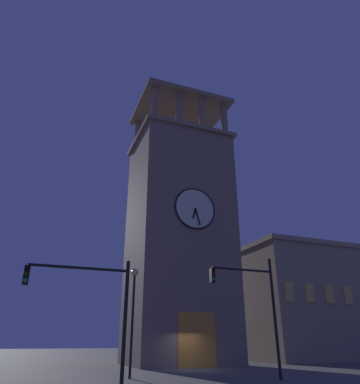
% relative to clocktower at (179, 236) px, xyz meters
% --- Properties ---
extents(ground_plane, '(200.00, 200.00, 0.00)m').
position_rel_clocktower_xyz_m(ground_plane, '(1.10, 5.44, -11.29)').
color(ground_plane, '#56544F').
extents(clocktower, '(9.54, 8.32, 28.85)m').
position_rel_clocktower_xyz_m(clocktower, '(0.00, 0.00, 0.00)').
color(clocktower, gray).
rests_on(clocktower, ground_plane).
extents(adjacent_wing_building, '(17.25, 8.35, 11.81)m').
position_rel_clocktower_xyz_m(adjacent_wing_building, '(-17.45, -1.45, -5.37)').
color(adjacent_wing_building, gray).
rests_on(adjacent_wing_building, ground_plane).
extents(traffic_signal_near, '(4.23, 0.41, 5.08)m').
position_rel_clocktower_xyz_m(traffic_signal_near, '(10.03, 15.90, -7.85)').
color(traffic_signal_near, black).
rests_on(traffic_signal_near, ground_plane).
extents(traffic_signal_mid, '(3.90, 0.41, 6.25)m').
position_rel_clocktower_xyz_m(traffic_signal_mid, '(1.00, 14.00, -7.26)').
color(traffic_signal_mid, black).
rests_on(traffic_signal_mid, ground_plane).
extents(street_lamp, '(0.44, 0.44, 5.83)m').
position_rel_clocktower_xyz_m(street_lamp, '(6.88, 10.46, -7.29)').
color(street_lamp, black).
rests_on(street_lamp, ground_plane).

